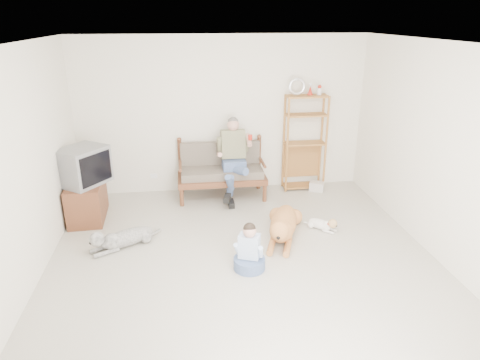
{
  "coord_description": "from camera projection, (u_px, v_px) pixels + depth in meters",
  "views": [
    {
      "loc": [
        -0.7,
        -4.54,
        2.98
      ],
      "look_at": [
        0.06,
        1.0,
        0.82
      ],
      "focal_mm": 32.0,
      "sensor_mm": 36.0,
      "label": 1
    }
  ],
  "objects": [
    {
      "name": "wall_left",
      "position": [
        15.0,
        179.0,
        4.55
      ],
      "size": [
        0.0,
        5.5,
        5.5
      ],
      "primitive_type": "plane",
      "rotation": [
        1.57,
        0.0,
        1.57
      ],
      "color": "silver",
      "rests_on": "ground"
    },
    {
      "name": "tv_stand",
      "position": [
        87.0,
        200.0,
        6.62
      ],
      "size": [
        0.53,
        0.92,
        0.6
      ],
      "rotation": [
        0.0,
        0.0,
        0.04
      ],
      "color": "brown",
      "rests_on": "ground"
    },
    {
      "name": "wall_front",
      "position": [
        322.0,
        334.0,
        2.33
      ],
      "size": [
        5.0,
        0.0,
        5.0
      ],
      "primitive_type": "plane",
      "rotation": [
        -1.57,
        0.0,
        0.0
      ],
      "color": "silver",
      "rests_on": "ground"
    },
    {
      "name": "man",
      "position": [
        233.0,
        165.0,
        7.15
      ],
      "size": [
        0.53,
        0.76,
        1.23
      ],
      "color": "slate",
      "rests_on": "loveseat"
    },
    {
      "name": "crt_tv",
      "position": [
        83.0,
        166.0,
        6.36
      ],
      "size": [
        0.83,
        0.86,
        0.56
      ],
      "rotation": [
        0.0,
        0.0,
        -0.64
      ],
      "color": "slate",
      "rests_on": "tv_stand"
    },
    {
      "name": "golden_retriever",
      "position": [
        283.0,
        225.0,
        6.08
      ],
      "size": [
        0.7,
        1.46,
        0.46
      ],
      "rotation": [
        0.0,
        0.0,
        -0.34
      ],
      "color": "#C77F45",
      "rests_on": "ground"
    },
    {
      "name": "book_stack",
      "position": [
        317.0,
        186.0,
        7.74
      ],
      "size": [
        0.31,
        0.27,
        0.16
      ],
      "primitive_type": "cube",
      "rotation": [
        0.0,
        0.0,
        -0.43
      ],
      "color": "white",
      "rests_on": "ground"
    },
    {
      "name": "wall_back",
      "position": [
        223.0,
        116.0,
        7.41
      ],
      "size": [
        5.0,
        0.0,
        5.0
      ],
      "primitive_type": "plane",
      "rotation": [
        1.57,
        0.0,
        0.0
      ],
      "color": "silver",
      "rests_on": "ground"
    },
    {
      "name": "shaggy_dog",
      "position": [
        121.0,
        238.0,
        5.83
      ],
      "size": [
        0.96,
        0.64,
        0.33
      ],
      "rotation": [
        0.0,
        0.0,
        -1.05
      ],
      "color": "silver",
      "rests_on": "ground"
    },
    {
      "name": "ceiling",
      "position": [
        247.0,
        44.0,
        4.39
      ],
      "size": [
        5.5,
        5.5,
        0.0
      ],
      "primitive_type": "plane",
      "rotation": [
        3.14,
        0.0,
        0.0
      ],
      "color": "white",
      "rests_on": "ground"
    },
    {
      "name": "etagere",
      "position": [
        305.0,
        142.0,
        7.58
      ],
      "size": [
        0.76,
        0.33,
        2.0
      ],
      "color": "#B67239",
      "rests_on": "ground"
    },
    {
      "name": "wall_right",
      "position": [
        449.0,
        158.0,
        5.19
      ],
      "size": [
        0.0,
        5.5,
        5.5
      ],
      "primitive_type": "plane",
      "rotation": [
        1.57,
        0.0,
        -1.57
      ],
      "color": "silver",
      "rests_on": "ground"
    },
    {
      "name": "terrier",
      "position": [
        324.0,
        224.0,
        6.31
      ],
      "size": [
        0.44,
        0.44,
        0.21
      ],
      "rotation": [
        0.0,
        0.0,
        0.75
      ],
      "color": "white",
      "rests_on": "ground"
    },
    {
      "name": "loveseat",
      "position": [
        221.0,
        169.0,
        7.4
      ],
      "size": [
        1.5,
        0.71,
        0.95
      ],
      "rotation": [
        0.0,
        0.0,
        -0.0
      ],
      "color": "brown",
      "rests_on": "ground"
    },
    {
      "name": "wall_outlet",
      "position": [
        154.0,
        176.0,
        7.62
      ],
      "size": [
        0.12,
        0.02,
        0.08
      ],
      "primitive_type": "cube",
      "color": "white",
      "rests_on": "ground"
    },
    {
      "name": "child",
      "position": [
        249.0,
        252.0,
        5.3
      ],
      "size": [
        0.4,
        0.4,
        0.63
      ],
      "rotation": [
        0.0,
        0.0,
        -0.39
      ],
      "color": "slate",
      "rests_on": "ground"
    },
    {
      "name": "floor",
      "position": [
        246.0,
        269.0,
        5.36
      ],
      "size": [
        5.5,
        5.5,
        0.0
      ],
      "primitive_type": "plane",
      "color": "beige",
      "rests_on": "ground"
    }
  ]
}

